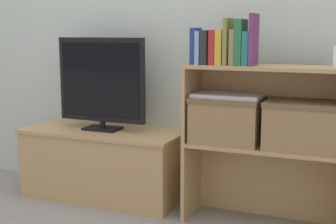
% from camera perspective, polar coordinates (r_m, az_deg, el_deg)
% --- Properties ---
extents(ground_plane, '(16.00, 16.00, 0.00)m').
position_cam_1_polar(ground_plane, '(2.67, -1.29, -12.88)').
color(ground_plane, gray).
extents(wall_back, '(10.00, 0.05, 2.40)m').
position_cam_1_polar(wall_back, '(2.88, 2.30, 13.19)').
color(wall_back, '#B2BCB2').
rests_on(wall_back, ground_plane).
extents(tv_stand, '(1.00, 0.43, 0.43)m').
position_cam_1_polar(tv_stand, '(2.97, -7.87, -6.20)').
color(tv_stand, tan).
rests_on(tv_stand, ground_plane).
extents(tv, '(0.57, 0.14, 0.56)m').
position_cam_1_polar(tv, '(2.87, -8.12, 3.64)').
color(tv, black).
rests_on(tv, tv_stand).
extents(bookshelf_lower_tier, '(0.82, 0.30, 0.44)m').
position_cam_1_polar(bookshelf_lower_tier, '(2.61, 11.67, -7.10)').
color(bookshelf_lower_tier, tan).
rests_on(bookshelf_lower_tier, ground_plane).
extents(bookshelf_upper_tier, '(0.82, 0.30, 0.42)m').
position_cam_1_polar(bookshelf_upper_tier, '(2.52, 11.99, 2.26)').
color(bookshelf_upper_tier, tan).
rests_on(bookshelf_upper_tier, bookshelf_lower_tier).
extents(book_navy, '(0.03, 0.12, 0.19)m').
position_cam_1_polar(book_navy, '(2.50, 3.41, 8.04)').
color(book_navy, navy).
rests_on(book_navy, bookshelf_upper_tier).
extents(book_skyblue, '(0.02, 0.16, 0.17)m').
position_cam_1_polar(book_skyblue, '(2.49, 4.09, 7.83)').
color(book_skyblue, '#709ECC').
rests_on(book_skyblue, bookshelf_upper_tier).
extents(book_charcoal, '(0.04, 0.16, 0.18)m').
position_cam_1_polar(book_charcoal, '(2.48, 4.84, 7.86)').
color(book_charcoal, '#232328').
rests_on(book_charcoal, bookshelf_upper_tier).
extents(book_crimson, '(0.03, 0.14, 0.18)m').
position_cam_1_polar(book_crimson, '(2.46, 5.73, 7.85)').
color(book_crimson, '#B22328').
rests_on(book_crimson, bookshelf_upper_tier).
extents(book_mustard, '(0.04, 0.14, 0.18)m').
position_cam_1_polar(book_mustard, '(2.45, 6.57, 7.83)').
color(book_mustard, gold).
rests_on(book_mustard, bookshelf_upper_tier).
extents(book_olive, '(0.02, 0.16, 0.24)m').
position_cam_1_polar(book_olive, '(2.44, 7.38, 8.50)').
color(book_olive, olive).
rests_on(book_olive, bookshelf_upper_tier).
extents(book_tan, '(0.03, 0.12, 0.18)m').
position_cam_1_polar(book_tan, '(2.43, 8.05, 7.83)').
color(book_tan, tan).
rests_on(book_tan, bookshelf_upper_tier).
extents(book_forest, '(0.04, 0.15, 0.23)m').
position_cam_1_polar(book_forest, '(2.43, 8.85, 8.40)').
color(book_forest, '#286638').
rests_on(book_forest, bookshelf_upper_tier).
extents(book_teal, '(0.03, 0.14, 0.17)m').
position_cam_1_polar(book_teal, '(2.42, 9.71, 7.65)').
color(book_teal, '#1E7075').
rests_on(book_teal, bookshelf_upper_tier).
extents(book_plum, '(0.02, 0.16, 0.26)m').
position_cam_1_polar(book_plum, '(2.41, 10.42, 8.67)').
color(book_plum, '#6B2D66').
rests_on(book_plum, bookshelf_upper_tier).
extents(storage_basket_left, '(0.37, 0.27, 0.24)m').
position_cam_1_polar(storage_basket_left, '(2.52, 7.24, -0.72)').
color(storage_basket_left, '#937047').
rests_on(storage_basket_left, bookshelf_lower_tier).
extents(storage_basket_right, '(0.37, 0.27, 0.24)m').
position_cam_1_polar(storage_basket_right, '(2.44, 16.03, -1.33)').
color(storage_basket_right, '#937047').
rests_on(storage_basket_right, bookshelf_lower_tier).
extents(laptop, '(0.36, 0.21, 0.02)m').
position_cam_1_polar(laptop, '(2.50, 7.30, 2.02)').
color(laptop, '#BCBCC1').
rests_on(laptop, storage_basket_left).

